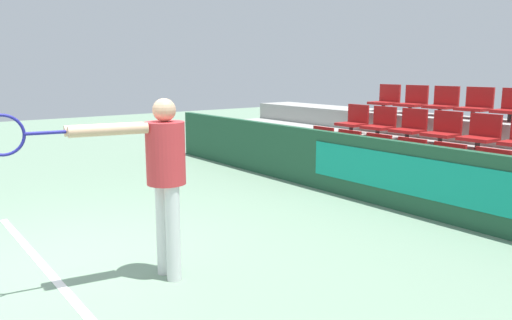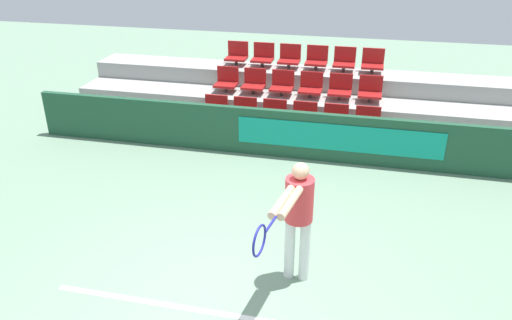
{
  "view_description": "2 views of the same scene",
  "coord_description": "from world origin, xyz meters",
  "views": [
    {
      "loc": [
        4.67,
        -1.23,
        1.85
      ],
      "look_at": [
        0.26,
        2.11,
        0.84
      ],
      "focal_mm": 35.0,
      "sensor_mm": 36.0,
      "label": 1
    },
    {
      "loc": [
        1.42,
        -4.31,
        4.11
      ],
      "look_at": [
        -0.03,
        2.06,
        0.92
      ],
      "focal_mm": 35.0,
      "sensor_mm": 36.0,
      "label": 2
    }
  ],
  "objects": [
    {
      "name": "barrier_wall",
      "position": [
        0.03,
        4.19,
        0.46
      ],
      "size": [
        9.96,
        0.14,
        0.92
      ],
      "color": "#1E4C33",
      "rests_on": "ground"
    },
    {
      "name": "stadium_chair_13",
      "position": [
        -0.91,
        6.62,
        1.28
      ],
      "size": [
        0.47,
        0.41,
        0.51
      ],
      "color": "#333333",
      "rests_on": "bleacher_tier_back"
    },
    {
      "name": "court_baseline",
      "position": [
        0.0,
        -0.13,
        0.0
      ],
      "size": [
        4.03,
        0.08,
        0.01
      ],
      "color": "white",
      "rests_on": "ground"
    },
    {
      "name": "stadium_chair_8",
      "position": [
        -0.3,
        5.73,
        0.93
      ],
      "size": [
        0.47,
        0.41,
        0.51
      ],
      "color": "#333333",
      "rests_on": "bleacher_tier_middle"
    },
    {
      "name": "stadium_chair_9",
      "position": [
        0.3,
        5.73,
        0.93
      ],
      "size": [
        0.47,
        0.41,
        0.51
      ],
      "color": "#333333",
      "rests_on": "bleacher_tier_middle"
    },
    {
      "name": "stadium_chair_2",
      "position": [
        -0.3,
        4.83,
        0.58
      ],
      "size": [
        0.47,
        0.41,
        0.51
      ],
      "color": "#333333",
      "rests_on": "bleacher_tier_front"
    },
    {
      "name": "stadium_chair_17",
      "position": [
        1.52,
        6.62,
        1.28
      ],
      "size": [
        0.47,
        0.41,
        0.51
      ],
      "color": "#333333",
      "rests_on": "bleacher_tier_back"
    },
    {
      "name": "stadium_chair_5",
      "position": [
        1.52,
        4.83,
        0.58
      ],
      "size": [
        0.47,
        0.41,
        0.51
      ],
      "color": "#333333",
      "rests_on": "bleacher_tier_front"
    },
    {
      "name": "stadium_chair_1",
      "position": [
        -0.91,
        4.83,
        0.58
      ],
      "size": [
        0.47,
        0.41,
        0.51
      ],
      "color": "#333333",
      "rests_on": "bleacher_tier_front"
    },
    {
      "name": "bleacher_tier_back",
      "position": [
        0.0,
        6.5,
        0.53
      ],
      "size": [
        9.56,
        0.89,
        1.05
      ],
      "color": "#9E9E99",
      "rests_on": "ground"
    },
    {
      "name": "stadium_chair_10",
      "position": [
        0.91,
        5.73,
        0.93
      ],
      "size": [
        0.47,
        0.41,
        0.51
      ],
      "color": "#333333",
      "rests_on": "bleacher_tier_middle"
    },
    {
      "name": "bleacher_tier_front",
      "position": [
        0.0,
        4.72,
        0.18
      ],
      "size": [
        9.56,
        0.89,
        0.35
      ],
      "color": "#9E9E99",
      "rests_on": "ground"
    },
    {
      "name": "stadium_chair_3",
      "position": [
        0.3,
        4.83,
        0.58
      ],
      "size": [
        0.47,
        0.41,
        0.51
      ],
      "color": "#333333",
      "rests_on": "bleacher_tier_front"
    },
    {
      "name": "stadium_chair_7",
      "position": [
        -0.91,
        5.73,
        0.93
      ],
      "size": [
        0.47,
        0.41,
        0.51
      ],
      "color": "#333333",
      "rests_on": "bleacher_tier_middle"
    },
    {
      "name": "stadium_chair_12",
      "position": [
        -1.52,
        6.62,
        1.28
      ],
      "size": [
        0.47,
        0.41,
        0.51
      ],
      "color": "#333333",
      "rests_on": "bleacher_tier_back"
    },
    {
      "name": "stadium_chair_4",
      "position": [
        0.91,
        4.83,
        0.58
      ],
      "size": [
        0.47,
        0.41,
        0.51
      ],
      "color": "#333333",
      "rests_on": "bleacher_tier_front"
    },
    {
      "name": "ground_plane",
      "position": [
        0.0,
        0.0,
        0.0
      ],
      "size": [
        30.0,
        30.0,
        0.0
      ],
      "primitive_type": "plane",
      "color": "gray"
    },
    {
      "name": "tennis_player",
      "position": [
        0.78,
        0.65,
        1.01
      ],
      "size": [
        0.42,
        1.57,
        1.61
      ],
      "rotation": [
        0.0,
        0.0,
        -0.17
      ],
      "color": "silver",
      "rests_on": "ground"
    },
    {
      "name": "stadium_chair_16",
      "position": [
        0.91,
        6.62,
        1.28
      ],
      "size": [
        0.47,
        0.41,
        0.51
      ],
      "color": "#333333",
      "rests_on": "bleacher_tier_back"
    },
    {
      "name": "bleacher_tier_middle",
      "position": [
        0.0,
        5.61,
        0.35
      ],
      "size": [
        9.56,
        0.89,
        0.7
      ],
      "color": "#9E9E99",
      "rests_on": "ground"
    },
    {
      "name": "stadium_chair_15",
      "position": [
        0.3,
        6.62,
        1.28
      ],
      "size": [
        0.47,
        0.41,
        0.51
      ],
      "color": "#333333",
      "rests_on": "bleacher_tier_back"
    },
    {
      "name": "stadium_chair_0",
      "position": [
        -1.52,
        4.83,
        0.58
      ],
      "size": [
        0.47,
        0.41,
        0.51
      ],
      "color": "#333333",
      "rests_on": "bleacher_tier_front"
    },
    {
      "name": "stadium_chair_14",
      "position": [
        -0.3,
        6.62,
        1.28
      ],
      "size": [
        0.47,
        0.41,
        0.51
      ],
      "color": "#333333",
      "rests_on": "bleacher_tier_back"
    },
    {
      "name": "stadium_chair_6",
      "position": [
        -1.52,
        5.73,
        0.93
      ],
      "size": [
        0.47,
        0.41,
        0.51
      ],
      "color": "#333333",
      "rests_on": "bleacher_tier_middle"
    },
    {
      "name": "stadium_chair_11",
      "position": [
        1.52,
        5.73,
        0.93
      ],
      "size": [
        0.47,
        0.41,
        0.51
      ],
      "color": "#333333",
      "rests_on": "bleacher_tier_middle"
    }
  ]
}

